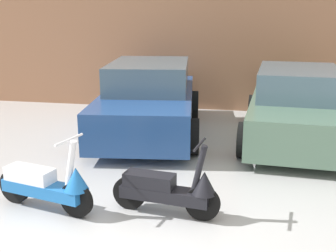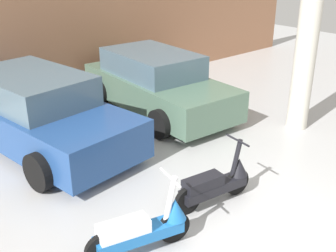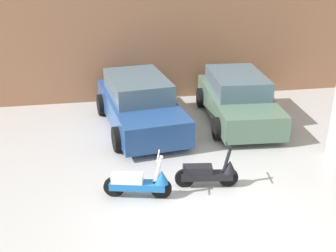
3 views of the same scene
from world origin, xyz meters
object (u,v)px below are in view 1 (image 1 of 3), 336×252
scooter_front_right (170,189)px  car_rear_center (297,107)px  scooter_front_left (48,184)px  car_rear_left (149,100)px

scooter_front_right → car_rear_center: size_ratio=0.33×
scooter_front_right → car_rear_center: 4.01m
scooter_front_left → car_rear_left: 3.75m
car_rear_center → scooter_front_right: bearing=-23.0°
car_rear_center → car_rear_left: bearing=-85.9°
scooter_front_right → car_rear_left: car_rear_left is taller
scooter_front_left → scooter_front_right: size_ratio=1.02×
scooter_front_left → scooter_front_right: (1.51, 0.16, -0.01)m
scooter_front_right → car_rear_left: (-1.10, 3.55, 0.34)m
scooter_front_left → scooter_front_right: scooter_front_left is taller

